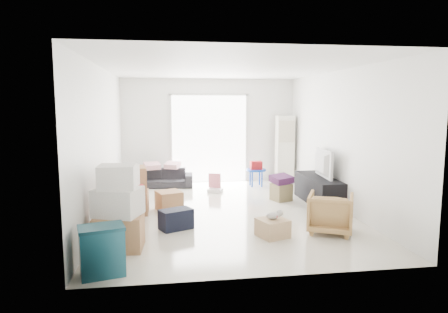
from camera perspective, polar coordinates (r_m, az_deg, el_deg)
name	(u,v)px	position (r m, az deg, el deg)	size (l,w,h in m)	color
room_shell	(226,141)	(7.51, 0.32, 2.20)	(4.98, 6.48, 3.18)	silver
sliding_door	(209,135)	(10.46, -2.12, 3.08)	(2.10, 0.04, 2.33)	white
ac_tower	(285,149)	(10.56, 8.67, 1.03)	(0.45, 0.30, 1.75)	silver
tv_console	(318,190)	(8.55, 13.33, -4.65)	(0.49, 1.64, 0.55)	black
television	(319,174)	(8.49, 13.40, -2.41)	(0.99, 0.57, 0.13)	black
sofa	(162,175)	(10.04, -8.90, -2.62)	(1.53, 0.45, 0.60)	#242328
pillow_left	(152,161)	(9.98, -10.25, -0.60)	(0.41, 0.32, 0.13)	#C69097
pillow_right	(172,160)	(10.02, -7.38, -0.52)	(0.37, 0.29, 0.13)	#C69097
armchair	(331,211)	(6.64, 14.98, -7.54)	(0.68, 0.63, 0.70)	#A8774A
storage_bins	(102,250)	(5.10, -17.04, -12.71)	(0.60, 0.49, 0.60)	#174D5C
box_stack_a	(118,212)	(5.83, -14.86, -7.66)	(0.74, 0.67, 1.20)	#986444
box_stack_b	(126,200)	(6.89, -13.82, -6.08)	(0.60, 0.58, 1.04)	#986444
box_stack_c	(132,191)	(7.67, -13.02, -4.84)	(0.60, 0.58, 0.89)	#986444
loose_box	(169,201)	(7.85, -7.86, -6.27)	(0.44, 0.44, 0.37)	#986444
duffel_bag	(176,219)	(6.68, -6.87, -8.88)	(0.52, 0.31, 0.33)	black
ottoman	(281,192)	(8.63, 8.17, -5.06)	(0.36, 0.36, 0.36)	olive
blanket	(281,181)	(8.58, 8.20, -3.43)	(0.40, 0.40, 0.14)	#512050
kids_table	(256,168)	(10.01, 4.60, -1.72)	(0.50, 0.50, 0.63)	#0C3AAA
toy_walker	(215,187)	(9.41, -1.29, -4.33)	(0.40, 0.38, 0.42)	silver
wood_crate	(273,228)	(6.32, 6.95, -10.08)	(0.42, 0.42, 0.28)	tan
plush_bunny	(275,215)	(6.28, 7.24, -8.29)	(0.28, 0.16, 0.14)	#B2ADA8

